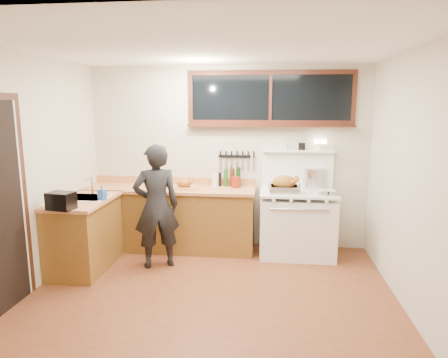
# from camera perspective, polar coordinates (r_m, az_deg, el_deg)

# --- Properties ---
(ground_plane) EXTENTS (4.00, 3.50, 0.02)m
(ground_plane) POSITION_cam_1_polar(r_m,az_deg,el_deg) (4.51, -1.94, -16.68)
(ground_plane) COLOR #5C2D18
(room_shell) EXTENTS (4.10, 3.60, 2.65)m
(room_shell) POSITION_cam_1_polar(r_m,az_deg,el_deg) (4.03, -2.09, 4.82)
(room_shell) COLOR beige
(room_shell) RESTS_ON ground
(counter_back) EXTENTS (2.44, 0.64, 1.00)m
(counter_back) POSITION_cam_1_polar(r_m,az_deg,el_deg) (5.82, -7.70, -5.50)
(counter_back) COLOR brown
(counter_back) RESTS_ON ground
(counter_left) EXTENTS (0.64, 1.09, 0.90)m
(counter_left) POSITION_cam_1_polar(r_m,az_deg,el_deg) (5.38, -19.32, -7.38)
(counter_left) COLOR brown
(counter_left) RESTS_ON ground
(sink_unit) EXTENTS (0.50, 0.45, 0.37)m
(sink_unit) POSITION_cam_1_polar(r_m,az_deg,el_deg) (5.33, -19.03, -3.10)
(sink_unit) COLOR white
(sink_unit) RESTS_ON counter_left
(vintage_stove) EXTENTS (1.02, 0.74, 1.58)m
(vintage_stove) POSITION_cam_1_polar(r_m,az_deg,el_deg) (5.62, 10.40, -6.02)
(vintage_stove) COLOR white
(vintage_stove) RESTS_ON ground
(back_window) EXTENTS (2.32, 0.13, 0.77)m
(back_window) POSITION_cam_1_polar(r_m,az_deg,el_deg) (5.68, 6.63, 10.60)
(back_window) COLOR black
(back_window) RESTS_ON room_shell
(knife_strip) EXTENTS (0.52, 0.03, 0.28)m
(knife_strip) POSITION_cam_1_polar(r_m,az_deg,el_deg) (5.76, 1.70, 3.14)
(knife_strip) COLOR black
(knife_strip) RESTS_ON room_shell
(man) EXTENTS (0.68, 0.58, 1.58)m
(man) POSITION_cam_1_polar(r_m,az_deg,el_deg) (5.11, -9.63, -3.88)
(man) COLOR black
(man) RESTS_ON ground
(soap_bottle) EXTENTS (0.09, 0.10, 0.18)m
(soap_bottle) POSITION_cam_1_polar(r_m,az_deg,el_deg) (5.11, -17.04, -1.92)
(soap_bottle) COLOR #2151A6
(soap_bottle) RESTS_ON counter_left
(toaster) EXTENTS (0.31, 0.24, 0.20)m
(toaster) POSITION_cam_1_polar(r_m,az_deg,el_deg) (4.81, -22.26, -2.90)
(toaster) COLOR black
(toaster) RESTS_ON counter_left
(cutting_board) EXTENTS (0.39, 0.30, 0.14)m
(cutting_board) POSITION_cam_1_polar(r_m,az_deg,el_deg) (5.61, -5.68, -0.80)
(cutting_board) COLOR #BF7E4C
(cutting_board) RESTS_ON counter_back
(roast_turkey) EXTENTS (0.43, 0.31, 0.24)m
(roast_turkey) POSITION_cam_1_polar(r_m,az_deg,el_deg) (5.35, 8.62, -0.92)
(roast_turkey) COLOR silver
(roast_turkey) RESTS_ON vintage_stove
(stockpot) EXTENTS (0.40, 0.40, 0.28)m
(stockpot) POSITION_cam_1_polar(r_m,az_deg,el_deg) (5.77, 12.76, 0.18)
(stockpot) COLOR silver
(stockpot) RESTS_ON vintage_stove
(saucepan) EXTENTS (0.22, 0.30, 0.13)m
(saucepan) POSITION_cam_1_polar(r_m,az_deg,el_deg) (5.70, 12.01, -0.69)
(saucepan) COLOR silver
(saucepan) RESTS_ON vintage_stove
(pot_lid) EXTENTS (0.32, 0.32, 0.04)m
(pot_lid) POSITION_cam_1_polar(r_m,az_deg,el_deg) (5.36, 14.71, -2.08)
(pot_lid) COLOR silver
(pot_lid) RESTS_ON vintage_stove
(coffee_tin) EXTENTS (0.11, 0.08, 0.16)m
(coffee_tin) POSITION_cam_1_polar(r_m,az_deg,el_deg) (5.61, 1.68, -0.49)
(coffee_tin) COLOR maroon
(coffee_tin) RESTS_ON counter_back
(pitcher) EXTENTS (0.12, 0.12, 0.19)m
(pitcher) POSITION_cam_1_polar(r_m,az_deg,el_deg) (5.69, -1.28, -0.19)
(pitcher) COLOR white
(pitcher) RESTS_ON counter_back
(bottle_cluster) EXTENTS (0.33, 0.07, 0.28)m
(bottle_cluster) POSITION_cam_1_polar(r_m,az_deg,el_deg) (5.71, 0.96, 0.21)
(bottle_cluster) COLOR black
(bottle_cluster) RESTS_ON counter_back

